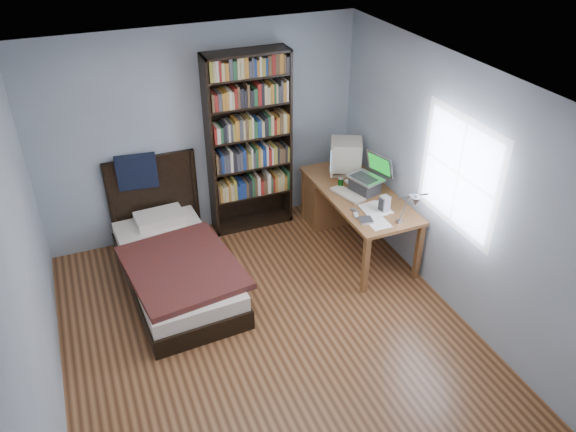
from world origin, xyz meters
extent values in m
plane|color=#4C2A16|center=(0.00, 0.00, 0.00)|extent=(4.20, 4.20, 0.00)
plane|color=white|center=(0.00, 0.00, 2.50)|extent=(4.20, 4.20, 0.00)
cube|color=#ABB9C9|center=(0.00, 2.10, 1.25)|extent=(3.80, 0.04, 2.50)
cube|color=#ABB9C9|center=(0.00, -2.10, 1.25)|extent=(3.80, 0.04, 2.50)
cube|color=#ABB9C9|center=(-1.90, 0.00, 1.25)|extent=(0.04, 4.20, 2.50)
cube|color=#ABB9C9|center=(1.90, 0.00, 1.25)|extent=(0.04, 4.20, 2.50)
cube|color=white|center=(1.89, -0.15, 1.45)|extent=(0.01, 1.14, 1.14)
cube|color=white|center=(1.88, -0.15, 1.45)|extent=(0.01, 1.00, 1.00)
cube|color=brown|center=(1.50, 0.99, 0.71)|extent=(0.75, 1.70, 0.04)
cube|color=brown|center=(1.18, 0.19, 0.34)|extent=(0.06, 0.06, 0.69)
cube|color=brown|center=(1.83, 0.19, 0.34)|extent=(0.06, 0.06, 0.69)
cube|color=brown|center=(1.18, 1.79, 0.34)|extent=(0.06, 0.06, 0.69)
cube|color=brown|center=(1.83, 1.79, 0.34)|extent=(0.06, 0.06, 0.69)
cube|color=brown|center=(1.50, 1.62, 0.34)|extent=(0.69, 0.40, 0.68)
cube|color=#BFB49E|center=(1.54, 1.47, 0.74)|extent=(0.30, 0.29, 0.03)
cylinder|color=#BFB49E|center=(1.54, 1.47, 0.78)|extent=(0.09, 0.09, 0.05)
cube|color=#BFB49E|center=(1.57, 1.47, 0.99)|extent=(0.48, 0.47, 0.35)
cube|color=beige|center=(1.39, 1.47, 0.99)|extent=(0.19, 0.34, 0.36)
cube|color=#44AAF7|center=(1.37, 1.47, 0.99)|extent=(0.13, 0.25, 0.24)
cube|color=#2D2D30|center=(1.57, 0.98, 0.81)|extent=(0.32, 0.35, 0.17)
cube|color=#BCBCC1|center=(1.57, 0.98, 0.91)|extent=(0.37, 0.43, 0.02)
cube|color=#2D2D30|center=(1.55, 0.98, 0.92)|extent=(0.25, 0.33, 0.00)
cube|color=#BCBCC1|center=(1.74, 0.98, 1.05)|extent=(0.19, 0.38, 0.26)
cube|color=#0CBF26|center=(1.73, 0.98, 1.05)|extent=(0.14, 0.30, 0.21)
cube|color=#99999E|center=(1.59, 0.27, 0.75)|extent=(0.06, 0.05, 0.04)
cylinder|color=#99999E|center=(1.59, 0.21, 0.94)|extent=(0.02, 0.13, 0.36)
cylinder|color=#99999E|center=(1.52, 0.01, 1.20)|extent=(0.15, 0.30, 0.18)
cone|color=#99999E|center=(1.46, -0.13, 1.24)|extent=(0.11, 0.11, 0.09)
cube|color=beige|center=(1.35, 0.98, 0.74)|extent=(0.28, 0.45, 0.04)
cube|color=#97979A|center=(1.56, 0.54, 0.82)|extent=(0.10, 0.10, 0.18)
cylinder|color=#063308|center=(1.37, 1.19, 0.79)|extent=(0.06, 0.06, 0.11)
ellipsoid|color=silver|center=(1.49, 1.24, 0.75)|extent=(0.07, 0.12, 0.04)
cube|color=#BCBCC1|center=(1.27, 0.65, 0.74)|extent=(0.07, 0.10, 0.02)
cube|color=#97979A|center=(1.23, 0.55, 0.74)|extent=(0.07, 0.11, 0.02)
cube|color=#97979A|center=(1.28, 0.42, 0.74)|extent=(0.16, 0.16, 0.03)
cube|color=black|center=(0.04, 1.94, 1.10)|extent=(0.03, 0.30, 2.20)
cube|color=black|center=(1.00, 1.94, 1.10)|extent=(0.03, 0.30, 2.20)
cube|color=black|center=(0.52, 1.94, 2.18)|extent=(0.99, 0.30, 0.03)
cube|color=black|center=(0.52, 1.94, 0.03)|extent=(0.99, 0.30, 0.06)
cube|color=black|center=(0.52, 2.08, 1.10)|extent=(0.99, 0.02, 2.20)
cube|color=olive|center=(0.52, 1.92, 1.13)|extent=(0.91, 0.22, 2.00)
cube|color=black|center=(-0.65, 1.05, 0.11)|extent=(1.10, 2.04, 0.22)
cube|color=beige|center=(-0.65, 1.05, 0.30)|extent=(1.06, 1.97, 0.16)
cube|color=maroon|center=(-0.62, 0.80, 0.41)|extent=(1.21, 1.41, 0.07)
cube|color=beige|center=(-0.65, 1.79, 0.43)|extent=(0.56, 0.38, 0.12)
cube|color=black|center=(-0.65, 2.06, 0.55)|extent=(1.05, 0.05, 1.10)
cylinder|color=black|center=(-1.14, 2.04, 0.55)|extent=(0.06, 0.06, 1.10)
cylinder|color=black|center=(-0.15, 2.04, 0.55)|extent=(0.06, 0.06, 1.10)
cube|color=black|center=(-0.80, 2.03, 0.95)|extent=(0.46, 0.20, 0.43)
camera|label=1|loc=(-1.35, -3.84, 3.89)|focal=35.00mm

